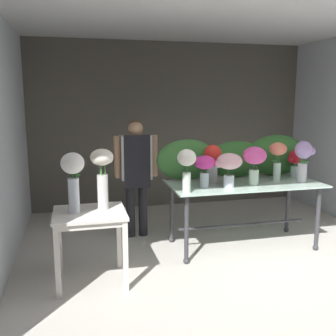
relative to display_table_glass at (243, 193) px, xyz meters
name	(u,v)px	position (x,y,z in m)	size (l,w,h in m)	color
ground_plane	(205,241)	(-0.40, 0.26, -0.70)	(8.39, 8.39, 0.00)	beige
wall_back	(170,126)	(-0.40, 2.17, 0.69)	(4.81, 0.12, 2.78)	#5B564C
wall_left	(1,141)	(-2.81, 0.26, 0.69)	(0.12, 3.94, 2.78)	silver
ceiling_slab	(209,14)	(-0.40, 0.26, 2.14)	(4.93, 3.94, 0.12)	silver
display_table_glass	(243,193)	(0.00, 0.00, 0.00)	(1.87, 0.89, 0.83)	#B4D2C2
side_table_white	(90,221)	(-1.90, -0.53, -0.05)	(0.71, 0.63, 0.75)	silver
florist	(136,166)	(-1.24, 0.68, 0.26)	(0.58, 0.24, 1.57)	#232328
foliage_backdrop	(241,158)	(0.10, 0.32, 0.39)	(2.07, 0.29, 0.55)	#387033
vase_fuchsia_stock	(254,159)	(0.06, -0.14, 0.44)	(0.32, 0.28, 0.46)	silver
vase_ivory_snapdragons	(187,164)	(-0.84, -0.33, 0.45)	(0.21, 0.21, 0.48)	silver
vase_lilac_carnations	(303,156)	(0.72, -0.14, 0.45)	(0.25, 0.21, 0.52)	silver
vase_blush_dahlias	(229,165)	(-0.29, -0.20, 0.40)	(0.32, 0.30, 0.40)	silver
vase_coral_ranunculus	(278,155)	(0.44, -0.01, 0.45)	(0.22, 0.22, 0.49)	silver
vase_scarlet_anemones	(212,160)	(-0.39, 0.08, 0.41)	(0.22, 0.22, 0.47)	silver
vase_magenta_tulips	(205,166)	(-0.56, -0.12, 0.38)	(0.25, 0.25, 0.37)	silver
vase_crimson_freesia	(294,161)	(0.77, 0.13, 0.35)	(0.18, 0.16, 0.36)	silver
vase_white_roses_tall	(73,175)	(-2.04, -0.53, 0.42)	(0.23, 0.23, 0.60)	silver
vase_cream_lisianthus_tall	(102,172)	(-1.76, -0.47, 0.43)	(0.23, 0.23, 0.62)	silver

